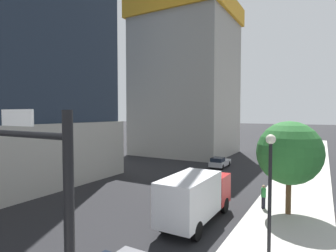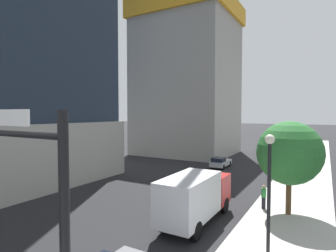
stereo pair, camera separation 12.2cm
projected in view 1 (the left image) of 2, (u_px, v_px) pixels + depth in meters
name	position (u px, v px, depth m)	size (l,w,h in m)	color
sidewalk	(291.00, 213.00, 19.30)	(5.34, 120.00, 0.15)	#B2AFA8
construction_building	(186.00, 72.00, 48.23)	(16.57, 24.78, 33.07)	#9E9B93
traffic_light_pole	(22.00, 214.00, 5.90)	(4.61, 0.48, 7.01)	black
street_lamp	(270.00, 181.00, 12.26)	(0.44, 0.44, 6.00)	black
street_tree	(289.00, 153.00, 18.73)	(4.36, 4.36, 6.42)	brown
car_silver	(220.00, 162.00, 35.86)	(1.75, 4.01, 1.42)	#B7B7BC
box_truck	(195.00, 195.00, 17.53)	(2.36, 7.15, 3.23)	#B21E1E
pedestrian_green_shirt	(264.00, 196.00, 19.95)	(0.34, 0.34, 1.72)	black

